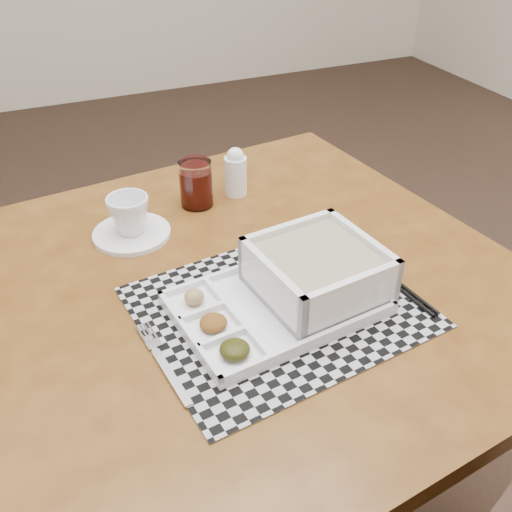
% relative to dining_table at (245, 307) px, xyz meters
% --- Properties ---
extents(floor, '(5.00, 5.00, 0.00)m').
position_rel_dining_table_xyz_m(floor, '(0.21, 0.54, -0.63)').
color(floor, '#2F1E17').
rests_on(floor, ground).
extents(dining_table, '(1.04, 1.04, 0.70)m').
position_rel_dining_table_xyz_m(dining_table, '(0.00, 0.00, 0.00)').
color(dining_table, '#4E290E').
rests_on(dining_table, ground).
extents(placemat, '(0.47, 0.41, 0.00)m').
position_rel_dining_table_xyz_m(placemat, '(0.02, -0.10, 0.07)').
color(placemat, '#ACADB4').
rests_on(placemat, dining_table).
extents(serving_tray, '(0.35, 0.26, 0.09)m').
position_rel_dining_table_xyz_m(serving_tray, '(0.07, -0.10, 0.11)').
color(serving_tray, white).
rests_on(serving_tray, placemat).
extents(fork, '(0.04, 0.19, 0.00)m').
position_rel_dining_table_xyz_m(fork, '(-0.19, -0.15, 0.08)').
color(fork, white).
rests_on(fork, placemat).
extents(spoon, '(0.04, 0.18, 0.01)m').
position_rel_dining_table_xyz_m(spoon, '(0.21, -0.04, 0.08)').
color(spoon, white).
rests_on(spoon, placemat).
extents(chopsticks, '(0.05, 0.24, 0.01)m').
position_rel_dining_table_xyz_m(chopsticks, '(0.22, -0.11, 0.08)').
color(chopsticks, black).
rests_on(chopsticks, placemat).
extents(saucer, '(0.15, 0.15, 0.01)m').
position_rel_dining_table_xyz_m(saucer, '(-0.15, 0.21, 0.08)').
color(saucer, white).
rests_on(saucer, dining_table).
extents(cup, '(0.10, 0.10, 0.08)m').
position_rel_dining_table_xyz_m(cup, '(-0.15, 0.21, 0.12)').
color(cup, white).
rests_on(cup, saucer).
extents(juice_glass, '(0.07, 0.07, 0.10)m').
position_rel_dining_table_xyz_m(juice_glass, '(0.00, 0.27, 0.12)').
color(juice_glass, white).
rests_on(juice_glass, dining_table).
extents(creamer_bottle, '(0.05, 0.05, 0.11)m').
position_rel_dining_table_xyz_m(creamer_bottle, '(0.10, 0.28, 0.12)').
color(creamer_bottle, white).
rests_on(creamer_bottle, dining_table).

